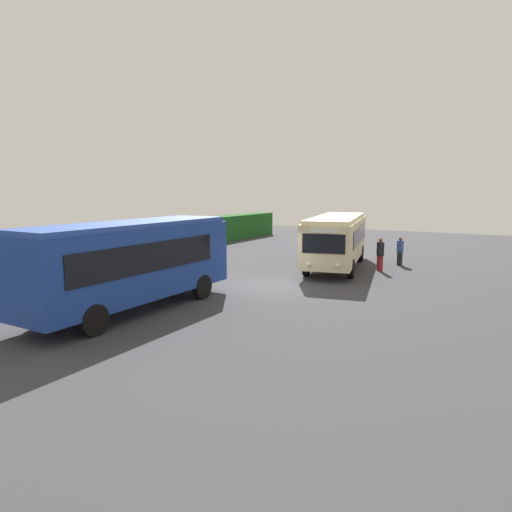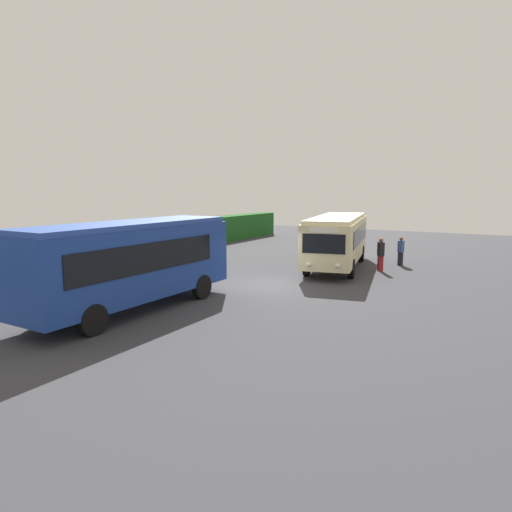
{
  "view_description": "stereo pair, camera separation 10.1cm",
  "coord_description": "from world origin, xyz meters",
  "px_view_note": "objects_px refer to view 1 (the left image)",
  "views": [
    {
      "loc": [
        -18.15,
        -9.85,
        4.47
      ],
      "look_at": [
        0.01,
        0.66,
        1.37
      ],
      "focal_mm": 31.79,
      "sensor_mm": 36.0,
      "label": 1
    },
    {
      "loc": [
        -18.1,
        -9.93,
        4.47
      ],
      "look_at": [
        0.01,
        0.66,
        1.37
      ],
      "focal_mm": 31.79,
      "sensor_mm": 36.0,
      "label": 2
    }
  ],
  "objects_px": {
    "person_center": "(94,271)",
    "bus_blue": "(131,260)",
    "bus_cream": "(337,238)",
    "person_left": "(75,278)",
    "traffic_cone": "(223,260)",
    "person_far": "(400,250)",
    "person_right": "(380,254)"
  },
  "relations": [
    {
      "from": "person_center",
      "to": "bus_blue",
      "type": "bearing_deg",
      "value": -106.12
    },
    {
      "from": "bus_cream",
      "to": "person_center",
      "type": "bearing_deg",
      "value": -45.13
    },
    {
      "from": "bus_blue",
      "to": "person_center",
      "type": "xyz_separation_m",
      "value": [
        1.45,
        3.79,
        -0.99
      ]
    },
    {
      "from": "person_left",
      "to": "traffic_cone",
      "type": "xyz_separation_m",
      "value": [
        10.22,
        -0.27,
        -0.63
      ]
    },
    {
      "from": "bus_cream",
      "to": "person_far",
      "type": "relative_size",
      "value": 5.63
    },
    {
      "from": "bus_blue",
      "to": "person_center",
      "type": "height_order",
      "value": "bus_blue"
    },
    {
      "from": "bus_blue",
      "to": "person_right",
      "type": "xyz_separation_m",
      "value": [
        12.81,
        -5.76,
        -0.92
      ]
    },
    {
      "from": "bus_cream",
      "to": "person_far",
      "type": "xyz_separation_m",
      "value": [
        2.81,
        -2.94,
        -0.83
      ]
    },
    {
      "from": "person_center",
      "to": "person_right",
      "type": "relative_size",
      "value": 0.93
    },
    {
      "from": "bus_cream",
      "to": "person_far",
      "type": "distance_m",
      "value": 4.15
    },
    {
      "from": "bus_cream",
      "to": "person_left",
      "type": "height_order",
      "value": "bus_cream"
    },
    {
      "from": "person_left",
      "to": "person_center",
      "type": "relative_size",
      "value": 1.03
    },
    {
      "from": "traffic_cone",
      "to": "person_left",
      "type": "bearing_deg",
      "value": 178.49
    },
    {
      "from": "bus_blue",
      "to": "person_left",
      "type": "distance_m",
      "value": 3.22
    },
    {
      "from": "traffic_cone",
      "to": "bus_blue",
      "type": "bearing_deg",
      "value": -164.51
    },
    {
      "from": "bus_cream",
      "to": "person_center",
      "type": "height_order",
      "value": "bus_cream"
    },
    {
      "from": "bus_blue",
      "to": "bus_cream",
      "type": "relative_size",
      "value": 0.95
    },
    {
      "from": "bus_blue",
      "to": "person_center",
      "type": "relative_size",
      "value": 5.27
    },
    {
      "from": "bus_cream",
      "to": "person_left",
      "type": "distance_m",
      "value": 14.18
    },
    {
      "from": "person_far",
      "to": "traffic_cone",
      "type": "relative_size",
      "value": 2.81
    },
    {
      "from": "person_left",
      "to": "person_center",
      "type": "xyz_separation_m",
      "value": [
        1.55,
        0.72,
        -0.03
      ]
    },
    {
      "from": "bus_cream",
      "to": "person_center",
      "type": "relative_size",
      "value": 5.53
    },
    {
      "from": "person_center",
      "to": "traffic_cone",
      "type": "xyz_separation_m",
      "value": [
        8.67,
        -0.99,
        -0.6
      ]
    },
    {
      "from": "bus_blue",
      "to": "traffic_cone",
      "type": "distance_m",
      "value": 10.62
    },
    {
      "from": "person_far",
      "to": "traffic_cone",
      "type": "height_order",
      "value": "person_far"
    },
    {
      "from": "bus_cream",
      "to": "person_left",
      "type": "relative_size",
      "value": 5.36
    },
    {
      "from": "person_center",
      "to": "bus_cream",
      "type": "bearing_deg",
      "value": -27.95
    },
    {
      "from": "bus_cream",
      "to": "person_left",
      "type": "bearing_deg",
      "value": -39.27
    },
    {
      "from": "traffic_cone",
      "to": "bus_cream",
      "type": "bearing_deg",
      "value": -68.62
    },
    {
      "from": "person_far",
      "to": "person_center",
      "type": "bearing_deg",
      "value": -115.5
    },
    {
      "from": "person_far",
      "to": "person_left",
      "type": "bearing_deg",
      "value": -110.75
    },
    {
      "from": "bus_blue",
      "to": "person_left",
      "type": "xyz_separation_m",
      "value": [
        -0.1,
        3.07,
        -0.96
      ]
    }
  ]
}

